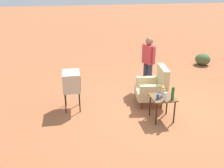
{
  "coord_description": "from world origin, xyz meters",
  "views": [
    {
      "loc": [
        5.8,
        -2.48,
        3.2
      ],
      "look_at": [
        -0.36,
        -1.24,
        0.65
      ],
      "focal_mm": 41.44,
      "sensor_mm": 36.0,
      "label": 1
    }
  ],
  "objects_px": {
    "bottle_short_clear": "(165,97)",
    "soda_can_blue": "(158,97)",
    "tv_on_stand": "(71,81)",
    "flower_vase": "(163,91)",
    "armchair": "(154,87)",
    "person_standing": "(148,61)",
    "side_table": "(163,100)",
    "bottle_wine_green": "(173,94)"
  },
  "relations": [
    {
      "from": "bottle_short_clear",
      "to": "soda_can_blue",
      "type": "distance_m",
      "value": 0.18
    },
    {
      "from": "tv_on_stand",
      "to": "soda_can_blue",
      "type": "height_order",
      "value": "tv_on_stand"
    },
    {
      "from": "armchair",
      "to": "flower_vase",
      "type": "height_order",
      "value": "armchair"
    },
    {
      "from": "side_table",
      "to": "soda_can_blue",
      "type": "distance_m",
      "value": 0.23
    },
    {
      "from": "bottle_short_clear",
      "to": "soda_can_blue",
      "type": "bearing_deg",
      "value": -131.04
    },
    {
      "from": "bottle_wine_green",
      "to": "flower_vase",
      "type": "distance_m",
      "value": 0.27
    },
    {
      "from": "side_table",
      "to": "bottle_short_clear",
      "type": "height_order",
      "value": "bottle_short_clear"
    },
    {
      "from": "soda_can_blue",
      "to": "bottle_wine_green",
      "type": "bearing_deg",
      "value": 69.3
    },
    {
      "from": "armchair",
      "to": "tv_on_stand",
      "type": "height_order",
      "value": "armchair"
    },
    {
      "from": "side_table",
      "to": "flower_vase",
      "type": "relative_size",
      "value": 2.27
    },
    {
      "from": "person_standing",
      "to": "flower_vase",
      "type": "height_order",
      "value": "person_standing"
    },
    {
      "from": "soda_can_blue",
      "to": "bottle_wine_green",
      "type": "xyz_separation_m",
      "value": [
        0.12,
        0.31,
        0.1
      ]
    },
    {
      "from": "armchair",
      "to": "soda_can_blue",
      "type": "height_order",
      "value": "armchair"
    },
    {
      "from": "soda_can_blue",
      "to": "side_table",
      "type": "bearing_deg",
      "value": 116.11
    },
    {
      "from": "side_table",
      "to": "bottle_short_clear",
      "type": "xyz_separation_m",
      "value": [
        0.2,
        -0.03,
        0.19
      ]
    },
    {
      "from": "person_standing",
      "to": "soda_can_blue",
      "type": "bearing_deg",
      "value": -11.98
    },
    {
      "from": "armchair",
      "to": "tv_on_stand",
      "type": "bearing_deg",
      "value": -93.72
    },
    {
      "from": "bottle_wine_green",
      "to": "armchair",
      "type": "bearing_deg",
      "value": -177.19
    },
    {
      "from": "armchair",
      "to": "bottle_short_clear",
      "type": "relative_size",
      "value": 5.3
    },
    {
      "from": "soda_can_blue",
      "to": "flower_vase",
      "type": "xyz_separation_m",
      "value": [
        -0.11,
        0.16,
        0.09
      ]
    },
    {
      "from": "bottle_wine_green",
      "to": "soda_can_blue",
      "type": "bearing_deg",
      "value": -110.7
    },
    {
      "from": "side_table",
      "to": "flower_vase",
      "type": "height_order",
      "value": "flower_vase"
    },
    {
      "from": "armchair",
      "to": "person_standing",
      "type": "xyz_separation_m",
      "value": [
        -0.99,
        0.15,
        0.44
      ]
    },
    {
      "from": "armchair",
      "to": "side_table",
      "type": "xyz_separation_m",
      "value": [
        0.85,
        -0.1,
        0.02
      ]
    },
    {
      "from": "bottle_wine_green",
      "to": "person_standing",
      "type": "bearing_deg",
      "value": 177.33
    },
    {
      "from": "soda_can_blue",
      "to": "bottle_short_clear",
      "type": "bearing_deg",
      "value": 48.96
    },
    {
      "from": "side_table",
      "to": "soda_can_blue",
      "type": "bearing_deg",
      "value": -63.89
    },
    {
      "from": "person_standing",
      "to": "bottle_short_clear",
      "type": "relative_size",
      "value": 8.2
    },
    {
      "from": "tv_on_stand",
      "to": "flower_vase",
      "type": "height_order",
      "value": "tv_on_stand"
    },
    {
      "from": "soda_can_blue",
      "to": "person_standing",
      "type": "bearing_deg",
      "value": 168.02
    },
    {
      "from": "soda_can_blue",
      "to": "bottle_wine_green",
      "type": "height_order",
      "value": "bottle_wine_green"
    },
    {
      "from": "bottle_short_clear",
      "to": "soda_can_blue",
      "type": "height_order",
      "value": "bottle_short_clear"
    },
    {
      "from": "side_table",
      "to": "bottle_short_clear",
      "type": "bearing_deg",
      "value": -7.32
    },
    {
      "from": "side_table",
      "to": "soda_can_blue",
      "type": "relative_size",
      "value": 4.93
    },
    {
      "from": "tv_on_stand",
      "to": "flower_vase",
      "type": "bearing_deg",
      "value": 65.53
    },
    {
      "from": "flower_vase",
      "to": "armchair",
      "type": "bearing_deg",
      "value": 173.27
    },
    {
      "from": "soda_can_blue",
      "to": "flower_vase",
      "type": "relative_size",
      "value": 0.46
    },
    {
      "from": "tv_on_stand",
      "to": "bottle_short_clear",
      "type": "relative_size",
      "value": 5.15
    },
    {
      "from": "person_standing",
      "to": "flower_vase",
      "type": "bearing_deg",
      "value": -7.65
    },
    {
      "from": "tv_on_stand",
      "to": "soda_can_blue",
      "type": "bearing_deg",
      "value": 61.07
    },
    {
      "from": "armchair",
      "to": "person_standing",
      "type": "relative_size",
      "value": 0.65
    },
    {
      "from": "armchair",
      "to": "bottle_wine_green",
      "type": "xyz_separation_m",
      "value": [
        1.04,
        0.05,
        0.26
      ]
    }
  ]
}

